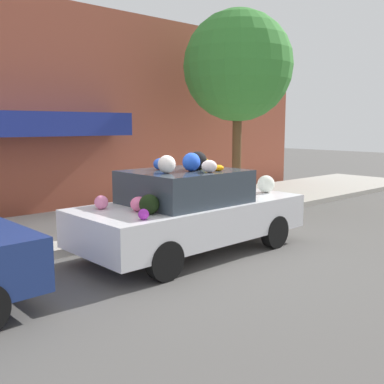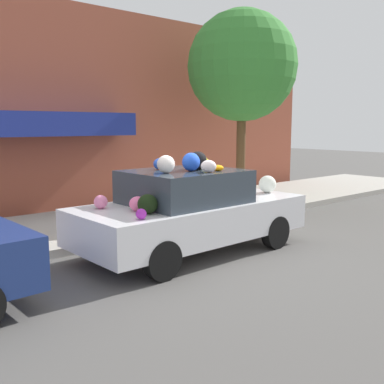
{
  "view_description": "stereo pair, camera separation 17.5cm",
  "coord_description": "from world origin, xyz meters",
  "views": [
    {
      "loc": [
        -4.95,
        -5.6,
        2.15
      ],
      "look_at": [
        0.0,
        -0.04,
        1.04
      ],
      "focal_mm": 42.0,
      "sensor_mm": 36.0,
      "label": 1
    },
    {
      "loc": [
        -4.82,
        -5.72,
        2.15
      ],
      "look_at": [
        0.0,
        -0.04,
        1.04
      ],
      "focal_mm": 42.0,
      "sensor_mm": 36.0,
      "label": 2
    }
  ],
  "objects": [
    {
      "name": "street_tree",
      "position": [
        3.9,
        2.55,
        3.65
      ],
      "size": [
        2.85,
        2.85,
        4.94
      ],
      "color": "brown",
      "rests_on": "sidewalk_curb"
    },
    {
      "name": "art_car",
      "position": [
        -0.04,
        -0.05,
        0.74
      ],
      "size": [
        4.09,
        1.84,
        1.72
      ],
      "rotation": [
        0.0,
        0.0,
        0.02
      ],
      "color": "silver",
      "rests_on": "ground"
    },
    {
      "name": "building_facade",
      "position": [
        -0.05,
        4.91,
        2.53
      ],
      "size": [
        18.0,
        1.2,
        5.12
      ],
      "color": "#9E4C38",
      "rests_on": "ground"
    },
    {
      "name": "fire_hydrant",
      "position": [
        1.17,
        1.67,
        0.49
      ],
      "size": [
        0.2,
        0.2,
        0.7
      ],
      "color": "red",
      "rests_on": "sidewalk_curb"
    },
    {
      "name": "ground_plane",
      "position": [
        0.0,
        0.0,
        0.0
      ],
      "size": [
        60.0,
        60.0,
        0.0
      ],
      "primitive_type": "plane",
      "color": "#565451"
    },
    {
      "name": "sidewalk_curb",
      "position": [
        0.0,
        2.7,
        0.07
      ],
      "size": [
        24.0,
        3.2,
        0.15
      ],
      "color": "#B2ADA3",
      "rests_on": "ground"
    }
  ]
}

